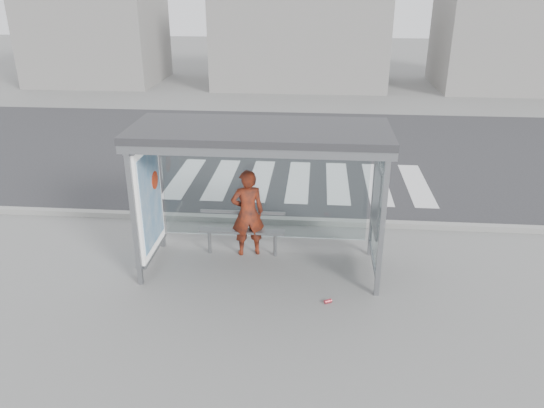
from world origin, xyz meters
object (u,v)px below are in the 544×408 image
Objects in this scene: bus_shelter at (238,163)px; bench at (242,230)px; soda_can at (328,301)px; person at (248,213)px.

bus_shelter is 1.56m from bench.
bus_shelter is at bearing 145.40° from soda_can.
person reaches higher than bench.
bench is (-0.04, 0.46, -1.49)m from bus_shelter.
person is 13.80× the size of soda_can.
soda_can is at bearing 118.35° from person.
person is (0.07, 0.48, -1.14)m from bus_shelter.
bench is at bearing -3.76° from person.
bench is 2.27m from soda_can.
bench reaches higher than soda_can.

